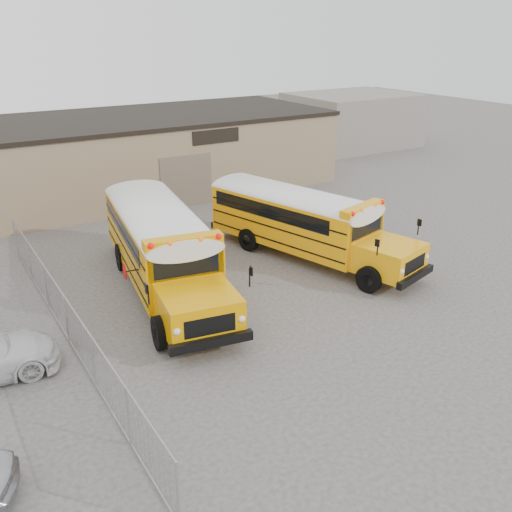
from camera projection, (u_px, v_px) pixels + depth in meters
ground at (267, 333)px, 19.82m from camera, size 120.00×120.00×0.00m
warehouse at (91, 158)px, 34.70m from camera, size 30.20×10.20×4.67m
chainlink_fence at (66, 318)px, 18.95m from camera, size 0.07×18.07×1.81m
distant_building_right at (352, 120)px, 49.51m from camera, size 10.00×8.00×4.40m
school_bus_left at (129, 197)px, 28.57m from camera, size 4.50×11.65×3.33m
school_bus_right at (207, 192)px, 29.90m from camera, size 5.32×10.95×3.12m
tarp_bundle at (230, 319)px, 19.40m from camera, size 0.96×0.96×1.31m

